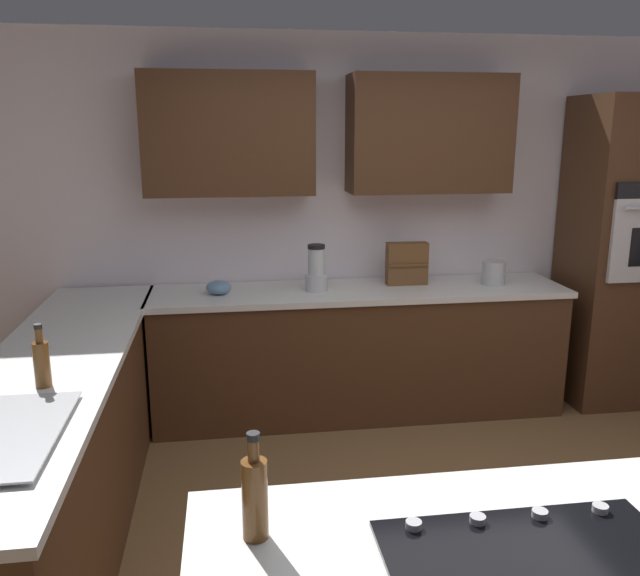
# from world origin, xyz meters

# --- Properties ---
(ground_plane) EXTENTS (14.00, 14.00, 0.00)m
(ground_plane) POSITION_xyz_m (0.00, 0.00, 0.00)
(ground_plane) COLOR brown
(wall_back) EXTENTS (6.00, 0.44, 2.60)m
(wall_back) POSITION_xyz_m (0.07, -2.04, 1.47)
(wall_back) COLOR silver
(wall_back) RESTS_ON ground
(lower_cabinets_back) EXTENTS (2.80, 0.60, 0.86)m
(lower_cabinets_back) POSITION_xyz_m (0.10, -1.72, 0.43)
(lower_cabinets_back) COLOR #472B19
(lower_cabinets_back) RESTS_ON ground
(countertop_back) EXTENTS (2.84, 0.64, 0.04)m
(countertop_back) POSITION_xyz_m (0.10, -1.72, 0.88)
(countertop_back) COLOR silver
(countertop_back) RESTS_ON lower_cabinets_back
(lower_cabinets_side) EXTENTS (0.60, 2.90, 0.86)m
(lower_cabinets_side) POSITION_xyz_m (1.82, -0.55, 0.43)
(lower_cabinets_side) COLOR #472B19
(lower_cabinets_side) RESTS_ON ground
(countertop_side) EXTENTS (0.64, 2.94, 0.04)m
(countertop_side) POSITION_xyz_m (1.82, -0.55, 0.88)
(countertop_side) COLOR silver
(countertop_side) RESTS_ON lower_cabinets_side
(wall_oven) EXTENTS (0.80, 0.66, 2.19)m
(wall_oven) POSITION_xyz_m (-1.85, -1.72, 1.10)
(wall_oven) COLOR #472B19
(wall_oven) RESTS_ON ground
(cooktop) EXTENTS (0.76, 0.56, 0.03)m
(cooktop) POSITION_xyz_m (0.24, 1.22, 0.91)
(cooktop) COLOR black
(cooktop) RESTS_ON island_top
(blender) EXTENTS (0.15, 0.15, 0.31)m
(blender) POSITION_xyz_m (0.40, -1.70, 1.03)
(blender) COLOR silver
(blender) RESTS_ON countertop_back
(mixing_bowl) EXTENTS (0.17, 0.17, 0.09)m
(mixing_bowl) POSITION_xyz_m (1.05, -1.70, 0.95)
(mixing_bowl) COLOR #668CB2
(mixing_bowl) RESTS_ON countertop_back
(spice_rack) EXTENTS (0.28, 0.11, 0.29)m
(spice_rack) POSITION_xyz_m (-0.25, -1.80, 1.05)
(spice_rack) COLOR brown
(spice_rack) RESTS_ON countertop_back
(kettle) EXTENTS (0.16, 0.16, 0.17)m
(kettle) POSITION_xyz_m (-0.85, -1.70, 0.98)
(kettle) COLOR #B7BABF
(kettle) RESTS_ON countertop_back
(dish_soap_bottle) EXTENTS (0.07, 0.07, 0.27)m
(dish_soap_bottle) POSITION_xyz_m (1.77, -0.22, 1.01)
(dish_soap_bottle) COLOR brown
(dish_soap_bottle) RESTS_ON countertop_side
(oil_bottle) EXTENTS (0.07, 0.07, 0.30)m
(oil_bottle) POSITION_xyz_m (0.93, 0.96, 1.02)
(oil_bottle) COLOR brown
(oil_bottle) RESTS_ON island_top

